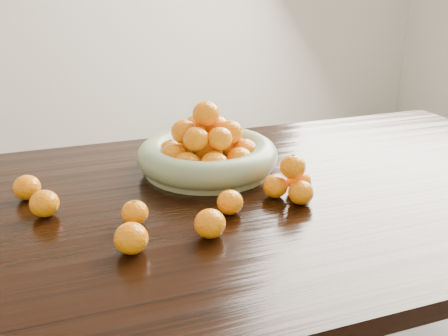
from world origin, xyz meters
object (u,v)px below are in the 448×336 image
object	(u,v)px
fruit_bowl	(208,153)
orange_pyramid	(292,181)
dining_table	(222,230)
loose_orange_0	(135,213)

from	to	relation	value
fruit_bowl	orange_pyramid	xyz separation A→B (m)	(0.13, -0.23, -0.01)
dining_table	orange_pyramid	distance (m)	0.21
dining_table	orange_pyramid	xyz separation A→B (m)	(0.15, -0.06, 0.13)
orange_pyramid	loose_orange_0	distance (m)	0.37
fruit_bowl	dining_table	bearing A→B (deg)	-97.14
dining_table	orange_pyramid	size ratio (longest dim) A/B	16.01
orange_pyramid	fruit_bowl	bearing A→B (deg)	119.61
orange_pyramid	loose_orange_0	bearing A→B (deg)	-178.13
dining_table	fruit_bowl	bearing A→B (deg)	82.86
fruit_bowl	loose_orange_0	distance (m)	0.34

